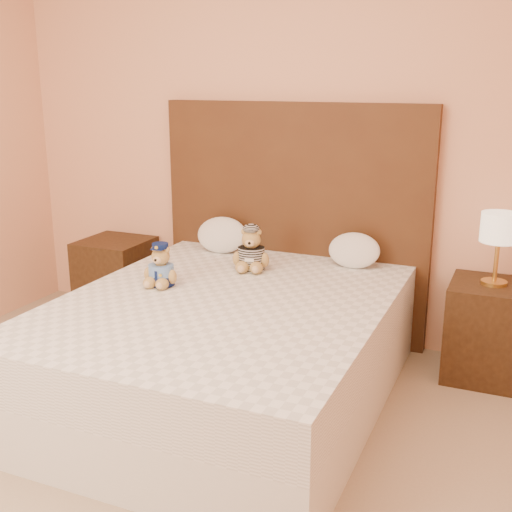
% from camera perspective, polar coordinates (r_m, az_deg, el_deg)
% --- Properties ---
extents(room_walls, '(4.04, 4.52, 2.72)m').
position_cam_1_polar(room_walls, '(2.47, -11.18, 19.12)').
color(room_walls, '#EDA781').
rests_on(room_walls, ground).
extents(bed, '(1.60, 2.00, 0.55)m').
position_cam_1_polar(bed, '(3.40, -2.71, -8.20)').
color(bed, white).
rests_on(bed, ground).
extents(headboard, '(1.75, 0.08, 1.50)m').
position_cam_1_polar(headboard, '(4.14, 3.34, 3.08)').
color(headboard, '#492B16').
rests_on(headboard, ground).
extents(nightstand_left, '(0.45, 0.45, 0.55)m').
position_cam_1_polar(nightstand_left, '(4.65, -12.31, -1.90)').
color(nightstand_left, '#3D2613').
rests_on(nightstand_left, ground).
extents(nightstand_right, '(0.45, 0.45, 0.55)m').
position_cam_1_polar(nightstand_right, '(3.84, 19.99, -6.27)').
color(nightstand_right, '#3D2613').
rests_on(nightstand_right, ground).
extents(lamp, '(0.20, 0.20, 0.40)m').
position_cam_1_polar(lamp, '(3.68, 20.82, 2.07)').
color(lamp, gold).
rests_on(lamp, nightstand_right).
extents(teddy_police, '(0.22, 0.21, 0.23)m').
position_cam_1_polar(teddy_police, '(3.50, -8.44, -0.77)').
color(teddy_police, '#AD8843').
rests_on(teddy_police, bed).
extents(teddy_prisoner, '(0.27, 0.27, 0.25)m').
position_cam_1_polar(teddy_prisoner, '(3.75, -0.43, 0.64)').
color(teddy_prisoner, '#AD8843').
rests_on(teddy_prisoner, bed).
extents(pillow_left, '(0.34, 0.22, 0.24)m').
position_cam_1_polar(pillow_left, '(4.16, -3.08, 2.04)').
color(pillow_left, white).
rests_on(pillow_left, bed).
extents(pillow_right, '(0.31, 0.20, 0.22)m').
position_cam_1_polar(pillow_right, '(3.86, 8.72, 0.64)').
color(pillow_right, white).
rests_on(pillow_right, bed).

